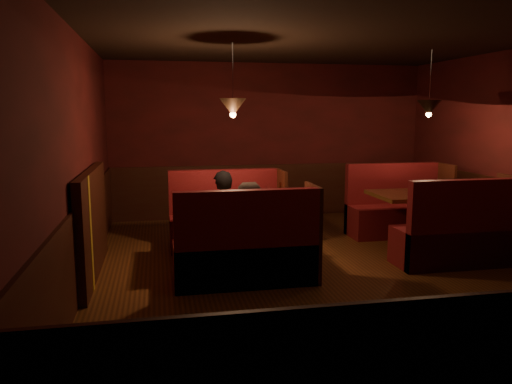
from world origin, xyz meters
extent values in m
cube|color=#412311|center=(0.00, 0.00, -0.01)|extent=(6.00, 7.00, 0.01)
cube|color=black|center=(0.00, 0.00, 2.90)|extent=(6.00, 7.00, 0.01)
cube|color=black|center=(0.00, 3.50, 1.45)|extent=(6.00, 0.01, 2.90)
cube|color=black|center=(-3.00, 0.00, 1.45)|extent=(0.01, 7.00, 2.90)
cube|color=black|center=(0.00, 3.48, 0.50)|extent=(6.00, 0.04, 1.00)
cube|color=black|center=(-2.98, 0.00, 0.50)|extent=(0.04, 7.00, 1.00)
cube|color=black|center=(-2.92, 0.40, 0.65)|extent=(0.10, 2.20, 1.30)
cube|color=gold|center=(-2.87, -0.15, 0.65)|extent=(0.01, 0.12, 1.30)
cylinder|color=#333333|center=(-1.16, 0.55, 2.45)|extent=(0.01, 0.01, 0.80)
cone|color=black|center=(-1.16, 0.55, 2.05)|extent=(0.34, 0.34, 0.22)
sphere|color=#FFBF72|center=(-1.16, 0.55, 1.96)|extent=(0.08, 0.08, 0.08)
cylinder|color=#333333|center=(1.68, 0.74, 2.45)|extent=(0.01, 0.01, 0.80)
cone|color=black|center=(1.68, 0.74, 2.05)|extent=(0.34, 0.34, 0.22)
sphere|color=#FFBF72|center=(1.68, 0.74, 1.96)|extent=(0.08, 0.08, 0.08)
cube|color=#513012|center=(-1.16, 0.55, 0.79)|extent=(1.52, 0.92, 0.05)
cylinder|color=black|center=(-1.16, 0.55, 0.38)|extent=(0.15, 0.15, 0.76)
cylinder|color=black|center=(-1.16, 0.55, 0.02)|extent=(0.61, 0.61, 0.04)
cylinder|color=silver|center=(-1.10, 0.44, 0.83)|extent=(0.30, 0.30, 0.02)
cube|color=black|center=(-1.09, 0.42, 0.85)|extent=(0.10, 0.09, 0.04)
ellipsoid|color=silver|center=(-1.18, 0.37, 0.87)|extent=(0.08, 0.08, 0.06)
cube|color=tan|center=(-0.99, 0.33, 0.85)|extent=(0.10, 0.08, 0.03)
cylinder|color=silver|center=(-1.10, 0.38, 0.84)|extent=(0.05, 0.14, 0.01)
cylinder|color=silver|center=(-1.29, 0.76, 0.82)|extent=(0.28, 0.28, 0.02)
ellipsoid|color=beige|center=(-1.24, 0.76, 0.86)|extent=(0.11, 0.11, 0.06)
cube|color=silver|center=(-1.23, 0.76, 0.83)|extent=(0.22, 0.02, 0.00)
cylinder|color=white|center=(-0.79, 0.59, 0.86)|extent=(0.06, 0.06, 0.09)
cylinder|color=white|center=(-0.63, 0.82, 0.90)|extent=(0.08, 0.08, 0.16)
cylinder|color=white|center=(-0.61, 0.35, 0.90)|extent=(0.08, 0.08, 0.16)
cylinder|color=#47230F|center=(-0.52, 0.56, 0.90)|extent=(0.07, 0.07, 0.17)
cylinder|color=#47230F|center=(-0.52, 0.56, 1.03)|extent=(0.03, 0.03, 0.08)
ellipsoid|color=white|center=(-0.71, 0.39, 0.84)|extent=(0.12, 0.13, 0.05)
cube|color=#52100E|center=(-1.16, 1.34, 0.24)|extent=(1.63, 0.60, 0.49)
cube|color=#52100E|center=(-1.16, 1.57, 0.57)|extent=(1.63, 0.13, 1.14)
cube|color=black|center=(-0.32, 1.34, 0.57)|extent=(0.04, 0.60, 1.14)
cube|color=#52100E|center=(-1.16, -0.24, 0.24)|extent=(1.63, 0.60, 0.49)
cube|color=#52100E|center=(-1.16, -0.47, 0.57)|extent=(1.63, 0.13, 1.14)
cube|color=black|center=(-0.32, -0.24, 0.57)|extent=(0.04, 0.60, 1.14)
cube|color=#513012|center=(1.68, 0.74, 0.80)|extent=(1.47, 0.94, 0.06)
cylinder|color=black|center=(1.68, 0.74, 0.39)|extent=(0.15, 0.15, 0.77)
cylinder|color=black|center=(1.68, 0.74, 0.02)|extent=(0.62, 0.62, 0.04)
cube|color=#52100E|center=(1.68, 1.54, 0.25)|extent=(1.58, 0.61, 0.50)
cube|color=#52100E|center=(1.68, 1.78, 0.58)|extent=(1.58, 0.13, 1.16)
cube|color=black|center=(2.49, 1.54, 0.58)|extent=(0.04, 0.61, 1.16)
cube|color=#52100E|center=(1.68, -0.06, 0.25)|extent=(1.58, 0.61, 0.50)
cube|color=#52100E|center=(1.68, -0.30, 0.58)|extent=(1.58, 0.13, 1.16)
cube|color=black|center=(2.49, -0.06, 0.58)|extent=(0.04, 0.61, 1.16)
imported|color=black|center=(-1.22, 1.17, 0.76)|extent=(0.63, 0.49, 1.53)
imported|color=#3B302C|center=(-1.02, -0.06, 0.76)|extent=(0.91, 0.83, 1.52)
camera|label=1|loc=(-2.12, -5.80, 1.98)|focal=35.00mm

